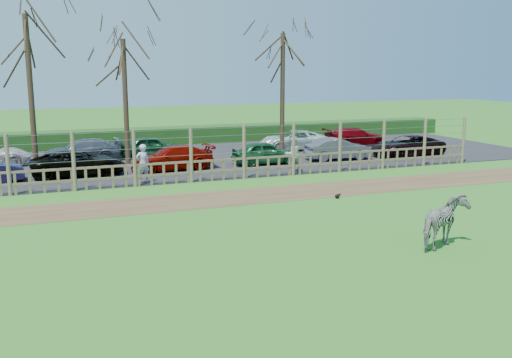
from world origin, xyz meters
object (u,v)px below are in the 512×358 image
object	(u,v)px
car_9	(82,150)
car_12	(294,140)
tree_right	(283,65)
car_5	(338,149)
visitor_a	(143,163)
crow	(337,196)
visitor_b	(293,154)
car_6	(407,146)
tree_mid	(124,72)
car_13	(355,137)
zebra	(445,222)
car_4	(265,153)
tree_left	(28,56)
car_3	(172,158)
car_10	(151,147)
car_2	(78,163)

from	to	relation	value
car_9	car_12	bearing A→B (deg)	89.35
tree_right	car_5	distance (m)	5.82
visitor_a	crow	xyz separation A→B (m)	(6.64, -5.70, -0.81)
visitor_b	car_6	size ratio (longest dim) A/B	0.40
tree_mid	car_13	xyz separation A→B (m)	(15.04, 2.47, -4.23)
zebra	car_4	world-z (taller)	zebra
car_12	visitor_a	bearing A→B (deg)	-48.90
zebra	car_6	distance (m)	17.30
crow	car_5	world-z (taller)	car_5
tree_left	car_13	distance (m)	20.46
car_3	zebra	bearing A→B (deg)	13.22
zebra	car_12	xyz separation A→B (m)	(4.12, 19.39, -0.12)
car_3	car_6	bearing A→B (deg)	84.90
visitor_a	visitor_b	distance (m)	7.35
car_13	car_10	bearing A→B (deg)	91.98
tree_mid	visitor_a	distance (m)	6.32
tree_left	car_9	bearing A→B (deg)	54.20
car_2	visitor_a	bearing A→B (deg)	-139.23
car_13	car_2	bearing A→B (deg)	106.26
car_5	car_13	distance (m)	6.14
visitor_a	tree_left	bearing A→B (deg)	-55.26
car_4	car_13	distance (m)	9.41
visitor_b	car_9	bearing A→B (deg)	-39.46
visitor_a	crow	world-z (taller)	visitor_a
tree_right	visitor_a	size ratio (longest dim) A/B	4.26
car_2	car_3	world-z (taller)	same
tree_left	car_3	size ratio (longest dim) A/B	1.90
zebra	visitor_a	distance (m)	13.90
car_9	car_12	distance (m)	12.63
tree_right	car_13	world-z (taller)	tree_right
visitor_a	car_10	xyz separation A→B (m)	(1.75, 7.31, -0.26)
car_3	car_9	bearing A→B (deg)	-141.44
car_6	tree_right	bearing A→B (deg)	-114.99
tree_mid	crow	distance (m)	13.38
car_13	visitor_b	bearing A→B (deg)	134.74
zebra	visitor_b	bearing A→B (deg)	-32.01
tree_mid	visitor_b	world-z (taller)	tree_mid
car_4	car_10	world-z (taller)	same
car_13	crow	bearing A→B (deg)	148.73
crow	car_12	world-z (taller)	car_12
car_2	car_4	distance (m)	9.50
car_2	car_6	distance (m)	18.19
tree_right	car_5	xyz separation A→B (m)	(2.19, -2.80, -4.60)
tree_mid	car_2	distance (m)	5.43
tree_left	car_12	size ratio (longest dim) A/B	1.82
car_4	visitor_b	bearing A→B (deg)	-168.62
zebra	car_12	size ratio (longest dim) A/B	0.41
zebra	visitor_a	bearing A→B (deg)	-0.24
zebra	car_13	world-z (taller)	zebra
car_3	car_13	distance (m)	13.96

